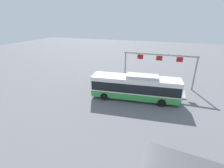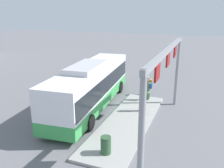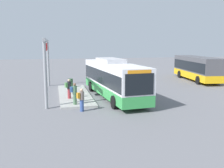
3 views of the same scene
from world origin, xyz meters
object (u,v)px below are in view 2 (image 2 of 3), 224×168
at_px(person_boarding, 148,89).
at_px(trash_bin, 106,145).
at_px(bus_main, 91,84).
at_px(person_waiting_near, 148,85).
at_px(person_waiting_mid, 145,99).

height_order(person_boarding, trash_bin, person_boarding).
height_order(bus_main, person_waiting_near, bus_main).
distance_m(person_waiting_near, trash_bin, 9.64).
xyz_separation_m(bus_main, person_waiting_near, (4.17, -3.30, -0.92)).
relative_size(person_boarding, trash_bin, 1.86).
xyz_separation_m(person_boarding, trash_bin, (-8.07, 0.21, -0.44)).
bearing_deg(person_boarding, trash_bin, 85.75).
distance_m(person_waiting_mid, trash_bin, 5.84).
distance_m(bus_main, person_waiting_mid, 4.04).
height_order(person_waiting_mid, trash_bin, person_waiting_mid).
bearing_deg(person_boarding, bus_main, 32.67).
bearing_deg(bus_main, person_waiting_mid, -90.33).
xyz_separation_m(person_boarding, person_waiting_near, (1.57, 0.36, -0.16)).
distance_m(bus_main, trash_bin, 6.57).
distance_m(bus_main, person_boarding, 4.56).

